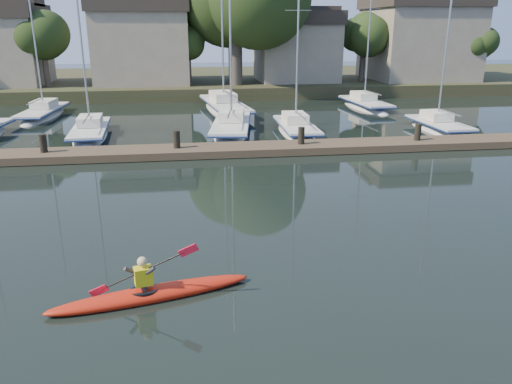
{
  "coord_description": "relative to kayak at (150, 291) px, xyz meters",
  "views": [
    {
      "loc": [
        -2.59,
        -9.32,
        5.79
      ],
      "look_at": [
        -0.61,
        4.41,
        1.2
      ],
      "focal_mm": 35.0,
      "sensor_mm": 36.0,
      "label": 1
    }
  ],
  "objects": [
    {
      "name": "ground",
      "position": [
        3.52,
        -0.8,
        -0.18
      ],
      "size": [
        160.0,
        160.0,
        0.0
      ],
      "primitive_type": "plane",
      "color": "black",
      "rests_on": "ground"
    },
    {
      "name": "kayak",
      "position": [
        0.0,
        0.0,
        0.0
      ],
      "size": [
        4.59,
        1.64,
        1.46
      ],
      "rotation": [
        0.0,
        0.0,
        0.23
      ],
      "color": "#B22D0D",
      "rests_on": "ground"
    },
    {
      "name": "dock",
      "position": [
        3.52,
        13.2,
        0.03
      ],
      "size": [
        34.0,
        2.0,
        1.8
      ],
      "color": "#4F3E2D",
      "rests_on": "ground"
    },
    {
      "name": "sailboat_1",
      "position": [
        -4.3,
        18.34,
        -0.35
      ],
      "size": [
        2.38,
        7.72,
        12.45
      ],
      "rotation": [
        0.0,
        0.0,
        0.07
      ],
      "color": "silver",
      "rests_on": "ground"
    },
    {
      "name": "sailboat_2",
      "position": [
        3.62,
        18.52,
        -0.36
      ],
      "size": [
        3.45,
        9.23,
        14.93
      ],
      "rotation": [
        0.0,
        0.0,
        -0.15
      ],
      "color": "silver",
      "rests_on": "ground"
    },
    {
      "name": "sailboat_3",
      "position": [
        7.28,
        17.66,
        -0.35
      ],
      "size": [
        2.07,
        7.23,
        11.59
      ],
      "rotation": [
        0.0,
        0.0,
        -0.03
      ],
      "color": "silver",
      "rests_on": "ground"
    },
    {
      "name": "sailboat_4",
      "position": [
        15.71,
        17.1,
        -0.35
      ],
      "size": [
        2.02,
        6.4,
        10.82
      ],
      "rotation": [
        0.0,
        0.0,
        0.02
      ],
      "color": "silver",
      "rests_on": "ground"
    },
    {
      "name": "sailboat_5",
      "position": [
        -8.58,
        25.45,
        -0.34
      ],
      "size": [
        2.38,
        8.19,
        13.39
      ],
      "rotation": [
        0.0,
        0.0,
        -0.06
      ],
      "color": "silver",
      "rests_on": "ground"
    },
    {
      "name": "sailboat_6",
      "position": [
        3.85,
        26.06,
        -0.38
      ],
      "size": [
        3.6,
        11.15,
        17.42
      ],
      "rotation": [
        0.0,
        0.0,
        0.12
      ],
      "color": "silver",
      "rests_on": "ground"
    },
    {
      "name": "sailboat_7",
      "position": [
        14.46,
        26.03,
        -0.36
      ],
      "size": [
        2.44,
        7.75,
        12.33
      ],
      "rotation": [
        0.0,
        0.0,
        0.06
      ],
      "color": "silver",
      "rests_on": "ground"
    },
    {
      "name": "shore",
      "position": [
        5.13,
        39.49,
        3.05
      ],
      "size": [
        90.0,
        25.25,
        12.75
      ],
      "color": "#243319",
      "rests_on": "ground"
    }
  ]
}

